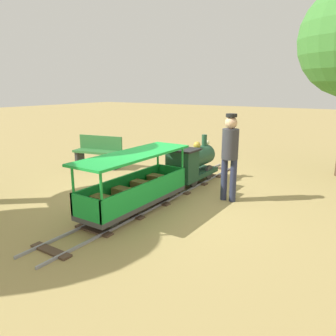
{
  "coord_description": "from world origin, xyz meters",
  "views": [
    {
      "loc": [
        3.39,
        -4.92,
        2.08
      ],
      "look_at": [
        0.0,
        0.22,
        0.55
      ],
      "focal_mm": 34.98,
      "sensor_mm": 36.0,
      "label": 1
    }
  ],
  "objects_px": {
    "passenger_car": "(135,187)",
    "conductor_person": "(230,151)",
    "park_bench": "(98,152)",
    "locomotive": "(192,162)"
  },
  "relations": [
    {
      "from": "locomotive",
      "to": "conductor_person",
      "type": "height_order",
      "value": "conductor_person"
    },
    {
      "from": "locomotive",
      "to": "passenger_car",
      "type": "xyz_separation_m",
      "value": [
        0.0,
        -1.95,
        -0.06
      ]
    },
    {
      "from": "conductor_person",
      "to": "park_bench",
      "type": "bearing_deg",
      "value": 171.59
    },
    {
      "from": "locomotive",
      "to": "passenger_car",
      "type": "relative_size",
      "value": 0.61
    },
    {
      "from": "conductor_person",
      "to": "park_bench",
      "type": "height_order",
      "value": "conductor_person"
    },
    {
      "from": "locomotive",
      "to": "park_bench",
      "type": "relative_size",
      "value": 1.07
    },
    {
      "from": "locomotive",
      "to": "passenger_car",
      "type": "distance_m",
      "value": 1.95
    },
    {
      "from": "locomotive",
      "to": "conductor_person",
      "type": "bearing_deg",
      "value": -27.37
    },
    {
      "from": "conductor_person",
      "to": "passenger_car",
      "type": "bearing_deg",
      "value": -129.13
    },
    {
      "from": "passenger_car",
      "to": "conductor_person",
      "type": "bearing_deg",
      "value": 50.87
    }
  ]
}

